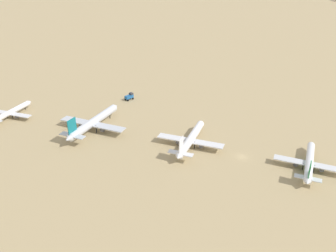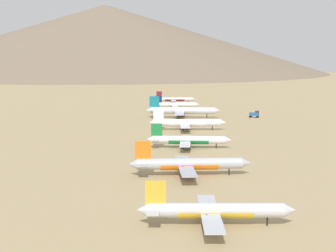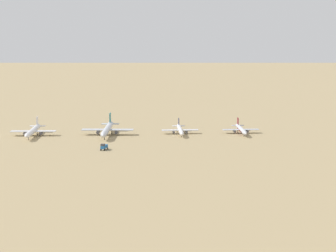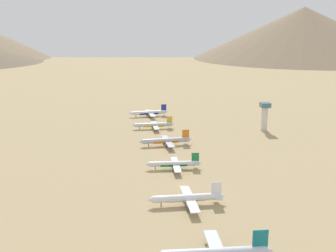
# 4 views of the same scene
# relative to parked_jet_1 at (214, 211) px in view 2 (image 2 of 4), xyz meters

# --- Properties ---
(ground_plane) EXTENTS (1941.30, 1941.30, 0.00)m
(ground_plane) POSITION_rel_parked_jet_1_xyz_m (-7.81, 118.32, -3.23)
(ground_plane) COLOR tan
(parked_jet_1) EXTENTS (33.67, 27.34, 9.71)m
(parked_jet_1) POSITION_rel_parked_jet_1_xyz_m (0.00, 0.00, 0.00)
(parked_jet_1) COLOR silver
(parked_jet_1) RESTS_ON ground
(parked_jet_2) EXTENTS (36.54, 29.77, 10.53)m
(parked_jet_2) POSITION_rel_parked_jet_1_xyz_m (-5.79, 46.27, 0.27)
(parked_jet_2) COLOR #B2B7C1
(parked_jet_2) RESTS_ON ground
(parked_jet_3) EXTENTS (32.51, 26.33, 9.40)m
(parked_jet_3) POSITION_rel_parked_jet_1_xyz_m (-6.37, 92.80, -0.11)
(parked_jet_3) COLOR silver
(parked_jet_3) RESTS_ON ground
(parked_jet_4) EXTENTS (36.24, 29.41, 10.46)m
(parked_jet_4) POSITION_rel_parked_jet_1_xyz_m (-7.36, 140.96, 0.25)
(parked_jet_4) COLOR white
(parked_jet_4) RESTS_ON ground
(parked_jet_5) EXTENTS (41.88, 33.91, 12.12)m
(parked_jet_5) POSITION_rel_parked_jet_1_xyz_m (-10.71, 188.90, 0.85)
(parked_jet_5) COLOR silver
(parked_jet_5) RESTS_ON ground
(parked_jet_6) EXTENTS (30.15, 24.52, 8.69)m
(parked_jet_6) POSITION_rel_parked_jet_1_xyz_m (-15.54, 236.44, -0.31)
(parked_jet_6) COLOR white
(parked_jet_6) RESTS_ON ground
(parked_jet_7) EXTENTS (29.96, 24.37, 8.64)m
(parked_jet_7) POSITION_rel_parked_jet_1_xyz_m (-17.84, 276.90, -0.36)
(parked_jet_7) COLOR silver
(parked_jet_7) RESTS_ON ground
(service_truck) EXTENTS (5.66, 4.13, 3.90)m
(service_truck) POSITION_rel_parked_jet_1_xyz_m (30.25, 192.36, -1.15)
(service_truck) COLOR #1E5999
(service_truck) RESTS_ON ground
(desert_hill_3) EXTENTS (814.59, 814.59, 125.25)m
(desert_hill_3) POSITION_rel_parked_jet_1_xyz_m (-168.03, 900.12, 59.39)
(desert_hill_3) COLOR #7A6854
(desert_hill_3) RESTS_ON ground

